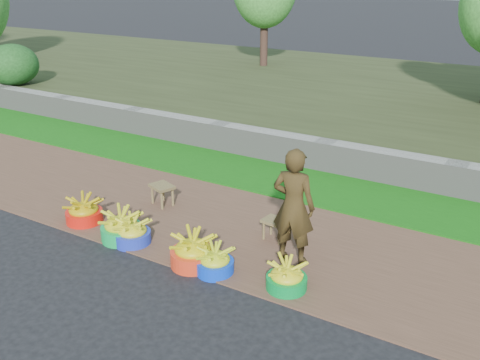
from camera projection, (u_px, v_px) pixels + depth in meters
The scene contains 15 objects.
ground_plane at pixel (190, 274), 6.39m from camera, with size 120.00×120.00×0.00m, color black.
dirt_shoulder at pixel (243, 232), 7.38m from camera, with size 80.00×2.50×0.02m, color brown.
grass_verge at pixel (304, 184), 8.96m from camera, with size 80.00×1.50×0.04m, color #135D0F.
retaining_wall at pixel (325, 156), 9.54m from camera, with size 80.00×0.35×0.55m, color gray.
earth_bank at pixel (401, 102), 13.44m from camera, with size 80.00×10.00×0.50m, color #30381C.
vegetation at pixel (457, 13), 10.59m from camera, with size 34.59×7.98×4.26m.
basin_a at pixel (84, 212), 7.60m from camera, with size 0.52×0.52×0.39m.
basin_b at pixel (121, 227), 7.14m from camera, with size 0.55×0.55×0.41m.
basin_c at pixel (132, 233), 7.03m from camera, with size 0.48×0.48×0.36m.
basin_d at pixel (193, 252), 6.52m from camera, with size 0.56×0.56×0.42m.
basin_e at pixel (215, 262), 6.36m from camera, with size 0.46×0.46×0.34m.
basin_f at pixel (287, 278), 6.03m from camera, with size 0.47×0.47×0.35m.
stool_left at pixel (162, 189), 8.11m from camera, with size 0.43×0.38×0.32m.
stool_right at pixel (275, 224), 7.07m from camera, with size 0.35×0.29×0.29m.
vendor_woman at pixel (294, 206), 6.39m from camera, with size 0.53×0.35×1.46m, color black.
Camera 1 is at (3.36, -4.41, 3.42)m, focal length 40.00 mm.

